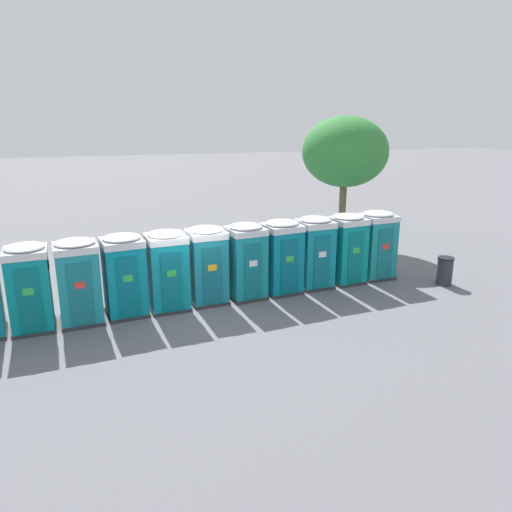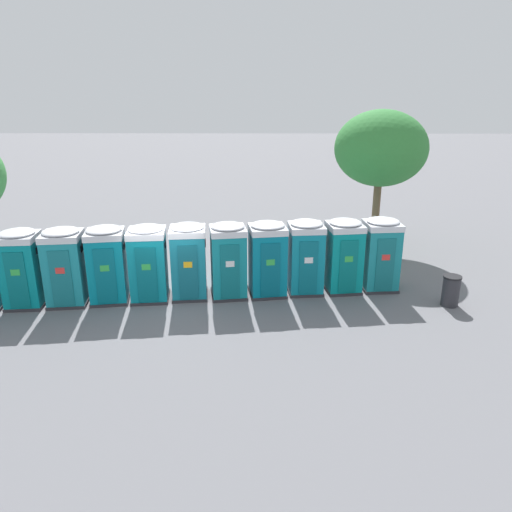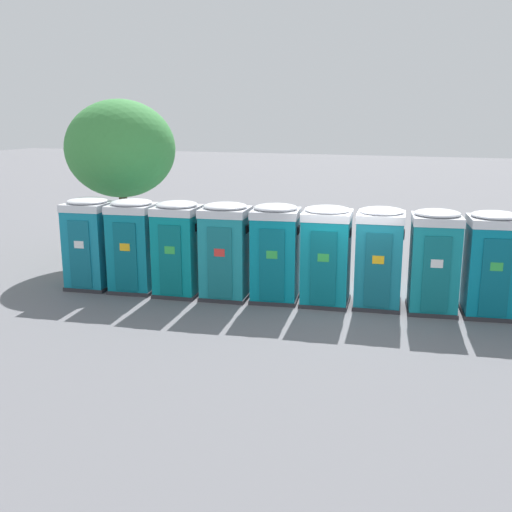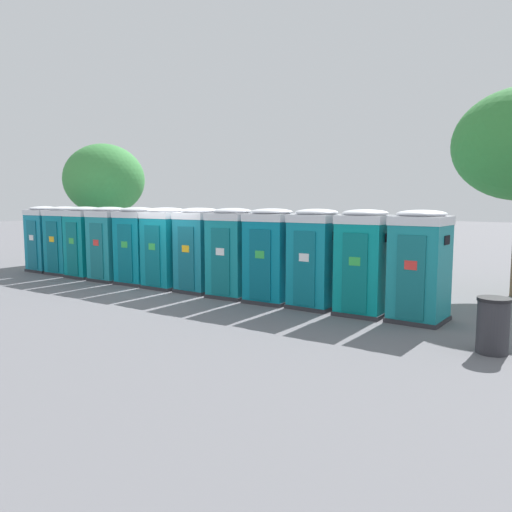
{
  "view_description": "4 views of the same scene",
  "coord_description": "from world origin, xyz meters",
  "px_view_note": "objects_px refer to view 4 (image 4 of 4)",
  "views": [
    {
      "loc": [
        -2.07,
        -15.02,
        6.04
      ],
      "look_at": [
        2.33,
        0.39,
        1.39
      ],
      "focal_mm": 35.0,
      "sensor_mm": 36.0,
      "label": 1
    },
    {
      "loc": [
        3.06,
        -15.37,
        6.83
      ],
      "look_at": [
        2.88,
        0.46,
        1.37
      ],
      "focal_mm": 35.0,
      "sensor_mm": 36.0,
      "label": 2
    },
    {
      "loc": [
        2.69,
        -14.5,
        4.72
      ],
      "look_at": [
        -2.48,
        -0.21,
        1.16
      ],
      "focal_mm": 42.0,
      "sensor_mm": 36.0,
      "label": 3
    },
    {
      "loc": [
        11.85,
        -9.79,
        2.73
      ],
      "look_at": [
        2.74,
        0.44,
        1.22
      ],
      "focal_mm": 35.0,
      "sensor_mm": 36.0,
      "label": 4
    }
  ],
  "objects_px": {
    "portapotty_10": "(364,262)",
    "street_tree_1": "(104,180)",
    "portapotty_3": "(110,243)",
    "portapotty_11": "(420,266)",
    "portapotty_1": "(66,240)",
    "portapotty_6": "(199,250)",
    "portapotty_0": "(46,238)",
    "portapotty_7": "(232,252)",
    "portapotty_5": "(166,247)",
    "portapotty_4": "(138,245)",
    "portapotty_8": "(271,255)",
    "portapotty_2": "(86,242)",
    "trash_can": "(493,325)",
    "portapotty_9": "(316,258)"
  },
  "relations": [
    {
      "from": "portapotty_4",
      "to": "portapotty_5",
      "type": "bearing_deg",
      "value": 5.63
    },
    {
      "from": "portapotty_6",
      "to": "portapotty_7",
      "type": "xyz_separation_m",
      "value": [
        1.32,
        0.08,
        -0.0
      ]
    },
    {
      "from": "portapotty_5",
      "to": "portapotty_7",
      "type": "relative_size",
      "value": 1.0
    },
    {
      "from": "portapotty_1",
      "to": "portapotty_2",
      "type": "xyz_separation_m",
      "value": [
        1.32,
        0.09,
        0.0
      ]
    },
    {
      "from": "portapotty_8",
      "to": "street_tree_1",
      "type": "xyz_separation_m",
      "value": [
        -11.38,
        1.99,
        2.39
      ]
    },
    {
      "from": "portapotty_7",
      "to": "street_tree_1",
      "type": "height_order",
      "value": "street_tree_1"
    },
    {
      "from": "portapotty_9",
      "to": "portapotty_2",
      "type": "bearing_deg",
      "value": -172.37
    },
    {
      "from": "portapotty_3",
      "to": "portapotty_5",
      "type": "relative_size",
      "value": 1.0
    },
    {
      "from": "portapotty_8",
      "to": "portapotty_11",
      "type": "bearing_deg",
      "value": 7.98
    },
    {
      "from": "portapotty_0",
      "to": "portapotty_7",
      "type": "distance_m",
      "value": 9.23
    },
    {
      "from": "portapotty_8",
      "to": "portapotty_9",
      "type": "relative_size",
      "value": 1.0
    },
    {
      "from": "portapotty_11",
      "to": "portapotty_8",
      "type": "bearing_deg",
      "value": -172.02
    },
    {
      "from": "portapotty_8",
      "to": "portapotty_0",
      "type": "bearing_deg",
      "value": -173.3
    },
    {
      "from": "portapotty_10",
      "to": "portapotty_11",
      "type": "bearing_deg",
      "value": 8.53
    },
    {
      "from": "portapotty_1",
      "to": "portapotty_3",
      "type": "distance_m",
      "value": 2.64
    },
    {
      "from": "portapotty_2",
      "to": "portapotty_9",
      "type": "bearing_deg",
      "value": 7.63
    },
    {
      "from": "portapotty_0",
      "to": "portapotty_4",
      "type": "bearing_deg",
      "value": 6.75
    },
    {
      "from": "portapotty_11",
      "to": "trash_can",
      "type": "relative_size",
      "value": 2.5
    },
    {
      "from": "portapotty_10",
      "to": "street_tree_1",
      "type": "bearing_deg",
      "value": 173.35
    },
    {
      "from": "portapotty_2",
      "to": "portapotty_10",
      "type": "xyz_separation_m",
      "value": [
        10.46,
        1.36,
        0.0
      ]
    },
    {
      "from": "portapotty_0",
      "to": "portapotty_2",
      "type": "xyz_separation_m",
      "value": [
        2.63,
        0.23,
        0.0
      ]
    },
    {
      "from": "portapotty_2",
      "to": "portapotty_3",
      "type": "bearing_deg",
      "value": 7.36
    },
    {
      "from": "portapotty_3",
      "to": "portapotty_7",
      "type": "xyz_separation_m",
      "value": [
        5.23,
        0.67,
        0.0
      ]
    },
    {
      "from": "portapotty_9",
      "to": "portapotty_0",
      "type": "bearing_deg",
      "value": -172.96
    },
    {
      "from": "portapotty_8",
      "to": "trash_can",
      "type": "distance_m",
      "value": 6.05
    },
    {
      "from": "portapotty_10",
      "to": "portapotty_7",
      "type": "bearing_deg",
      "value": -172.49
    },
    {
      "from": "portapotty_5",
      "to": "portapotty_10",
      "type": "bearing_deg",
      "value": 7.27
    },
    {
      "from": "portapotty_9",
      "to": "portapotty_10",
      "type": "bearing_deg",
      "value": 5.63
    },
    {
      "from": "portapotty_5",
      "to": "portapotty_3",
      "type": "bearing_deg",
      "value": -172.33
    },
    {
      "from": "portapotty_6",
      "to": "portapotty_8",
      "type": "relative_size",
      "value": 1.0
    },
    {
      "from": "portapotty_3",
      "to": "portapotty_11",
      "type": "relative_size",
      "value": 1.0
    },
    {
      "from": "portapotty_4",
      "to": "portapotty_2",
      "type": "bearing_deg",
      "value": -171.46
    },
    {
      "from": "portapotty_9",
      "to": "portapotty_11",
      "type": "bearing_deg",
      "value": 7.08
    },
    {
      "from": "portapotty_1",
      "to": "portapotty_7",
      "type": "height_order",
      "value": "same"
    },
    {
      "from": "portapotty_5",
      "to": "street_tree_1",
      "type": "height_order",
      "value": "street_tree_1"
    },
    {
      "from": "portapotty_0",
      "to": "portapotty_6",
      "type": "xyz_separation_m",
      "value": [
        7.85,
        0.99,
        0.0
      ]
    },
    {
      "from": "portapotty_1",
      "to": "portapotty_6",
      "type": "bearing_deg",
      "value": 7.38
    },
    {
      "from": "portapotty_8",
      "to": "portapotty_11",
      "type": "height_order",
      "value": "same"
    },
    {
      "from": "portapotty_1",
      "to": "portapotty_5",
      "type": "bearing_deg",
      "value": 6.62
    },
    {
      "from": "portapotty_1",
      "to": "trash_can",
      "type": "distance_m",
      "value": 15.12
    },
    {
      "from": "portapotty_3",
      "to": "portapotty_11",
      "type": "height_order",
      "value": "same"
    },
    {
      "from": "portapotty_2",
      "to": "portapotty_7",
      "type": "relative_size",
      "value": 1.0
    },
    {
      "from": "portapotty_4",
      "to": "portapotty_8",
      "type": "distance_m",
      "value": 5.27
    },
    {
      "from": "portapotty_1",
      "to": "portapotty_6",
      "type": "height_order",
      "value": "same"
    },
    {
      "from": "portapotty_2",
      "to": "portapotty_3",
      "type": "xyz_separation_m",
      "value": [
        1.31,
        0.17,
        -0.0
      ]
    },
    {
      "from": "portapotty_4",
      "to": "portapotty_0",
      "type": "bearing_deg",
      "value": -173.25
    },
    {
      "from": "portapotty_8",
      "to": "portapotty_1",
      "type": "bearing_deg",
      "value": -173.23
    },
    {
      "from": "portapotty_9",
      "to": "portapotty_3",
      "type": "bearing_deg",
      "value": -172.32
    },
    {
      "from": "portapotty_2",
      "to": "portapotty_5",
      "type": "height_order",
      "value": "same"
    },
    {
      "from": "portapotty_4",
      "to": "trash_can",
      "type": "distance_m",
      "value": 11.2
    }
  ]
}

